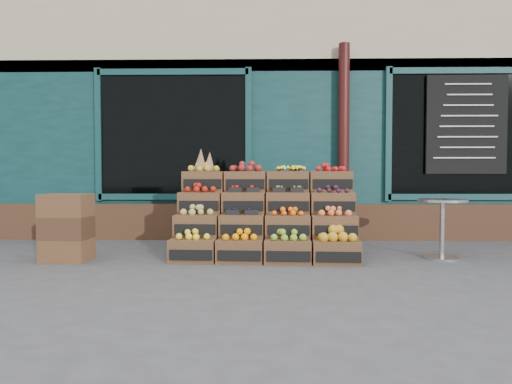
{
  "coord_description": "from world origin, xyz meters",
  "views": [
    {
      "loc": [
        -0.1,
        -4.94,
        1.05
      ],
      "look_at": [
        -0.2,
        0.7,
        0.85
      ],
      "focal_mm": 30.0,
      "sensor_mm": 36.0,
      "label": 1
    }
  ],
  "objects": [
    {
      "name": "bistro_table",
      "position": [
        2.18,
        0.54,
        0.48
      ],
      "size": [
        0.61,
        0.61,
        0.76
      ],
      "rotation": [
        0.0,
        0.0,
        0.42
      ],
      "color": "#B5B7BD",
      "rests_on": "ground"
    },
    {
      "name": "spare_crates",
      "position": [
        -2.54,
        0.3,
        0.42
      ],
      "size": [
        0.58,
        0.41,
        0.84
      ],
      "rotation": [
        0.0,
        0.0,
        -0.05
      ],
      "color": "brown",
      "rests_on": "ground"
    },
    {
      "name": "shop_facade",
      "position": [
        0.0,
        5.11,
        2.4
      ],
      "size": [
        12.0,
        6.24,
        4.8
      ],
      "color": "#103637",
      "rests_on": "ground"
    },
    {
      "name": "ground",
      "position": [
        0.0,
        0.0,
        0.0
      ],
      "size": [
        60.0,
        60.0,
        0.0
      ],
      "primitive_type": "plane",
      "color": "#434346",
      "rests_on": "ground"
    },
    {
      "name": "crate_display",
      "position": [
        -0.08,
        0.75,
        0.45
      ],
      "size": [
        2.38,
        1.25,
        1.45
      ],
      "rotation": [
        0.0,
        0.0,
        -0.06
      ],
      "color": "brown",
      "rests_on": "ground"
    },
    {
      "name": "shopkeeper",
      "position": [
        -1.83,
        2.77,
        1.02
      ],
      "size": [
        0.88,
        0.75,
        2.04
      ],
      "primitive_type": "imported",
      "rotation": [
        0.0,
        0.0,
        2.73
      ],
      "color": "#1E6B39",
      "rests_on": "ground"
    }
  ]
}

